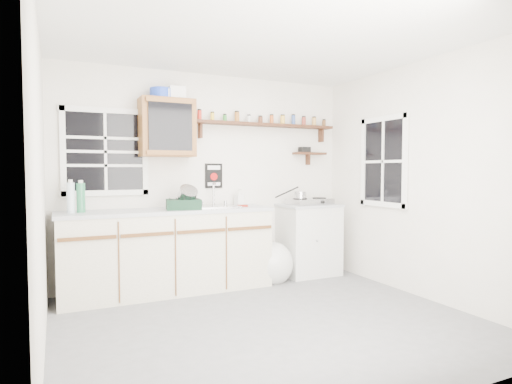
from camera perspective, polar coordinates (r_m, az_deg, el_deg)
room at (r=3.76m, az=1.73°, el=1.40°), size 3.64×3.24×2.54m
main_cabinet at (r=4.87m, az=-11.58°, el=-7.64°), size 2.31×0.63×0.92m
right_cabinet at (r=5.60m, az=7.02°, el=-6.25°), size 0.73×0.57×0.91m
sink at (r=4.96m, az=-5.62°, el=-1.92°), size 0.52×0.44×0.29m
upper_cabinet at (r=4.96m, az=-11.75°, el=8.38°), size 0.60×0.32×0.65m
upper_cabinet_clutter at (r=5.01m, az=-11.85°, el=12.76°), size 0.39×0.24×0.14m
spice_shelf at (r=5.47m, az=1.38°, el=9.03°), size 1.91×0.18×0.35m
secondary_shelf at (r=5.76m, az=6.93°, el=5.18°), size 0.45×0.16×0.24m
warning_sign at (r=5.24m, az=-5.66°, el=2.17°), size 0.22×0.02×0.30m
window_back at (r=4.97m, az=-19.44°, el=5.08°), size 0.93×0.03×0.98m
window_right at (r=5.24m, az=16.63°, el=3.91°), size 0.03×0.78×1.08m
water_bottles at (r=4.68m, az=-22.85°, el=-0.65°), size 0.18×0.09×0.34m
dish_rack at (r=4.75m, az=-9.47°, el=-1.22°), size 0.41×0.34×0.28m
soap_bottle at (r=5.26m, az=-2.29°, el=-0.68°), size 0.11×0.11×0.20m
rag at (r=5.05m, az=-1.84°, el=-1.84°), size 0.15×0.14×0.02m
hotplate at (r=5.53m, az=7.18°, el=-1.24°), size 0.61×0.38×0.08m
saucepan at (r=5.45m, az=5.83°, el=-0.42°), size 0.37×0.23×0.16m
trash_bag at (r=5.23m, az=2.26°, el=-9.50°), size 0.46×0.42×0.53m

